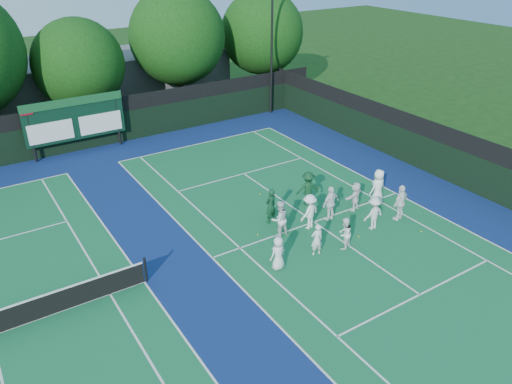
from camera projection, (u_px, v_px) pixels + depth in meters
ground at (328, 231)px, 22.94m from camera, size 120.00×120.00×0.00m
court_apron at (201, 262)px, 20.80m from camera, size 34.00×32.00×0.01m
near_court at (314, 222)px, 23.68m from camera, size 11.05×23.85×0.01m
back_fence at (91, 127)px, 31.39m from camera, size 34.00×0.08×3.00m
divider_fence_right at (444, 156)px, 27.38m from camera, size 0.08×32.00×3.00m
scoreboard at (75, 119)px, 30.22m from camera, size 6.00×0.21×3.55m
clubhouse at (111, 80)px, 39.00m from camera, size 18.00×6.00×4.00m
light_pole_right at (272, 27)px, 35.38m from camera, size 1.20×0.30×10.12m
tree_c at (81, 66)px, 33.07m from camera, size 5.99×5.99×7.55m
tree_d at (179, 39)px, 36.02m from camera, size 6.89×6.89×9.10m
tree_e at (263, 34)px, 39.71m from camera, size 6.53×6.53×8.52m
tennis_ball_0 at (258, 235)px, 22.63m from camera, size 0.07×0.07×0.07m
tennis_ball_1 at (318, 187)px, 26.85m from camera, size 0.07×0.07×0.07m
tennis_ball_2 at (421, 231)px, 22.87m from camera, size 0.07×0.07×0.07m
tennis_ball_3 at (218, 263)px, 20.69m from camera, size 0.07×0.07×0.07m
tennis_ball_4 at (260, 194)px, 26.15m from camera, size 0.07×0.07×0.07m
tennis_ball_5 at (359, 237)px, 22.49m from camera, size 0.07×0.07×0.07m
player_front_0 at (278, 253)px, 20.08m from camera, size 0.77×0.55×1.47m
player_front_1 at (317, 240)px, 20.97m from camera, size 0.59×0.43×1.48m
player_front_2 at (345, 233)px, 21.40m from camera, size 0.89×0.81×1.48m
player_front_3 at (374, 213)px, 22.82m from camera, size 1.05×0.62×1.61m
player_front_4 at (401, 203)px, 23.52m from camera, size 1.12×0.61×1.81m
player_back_0 at (279, 219)px, 22.22m from camera, size 0.86×0.67×1.75m
player_back_1 at (309, 212)px, 22.85m from camera, size 1.23×0.89×1.71m
player_back_2 at (331, 203)px, 23.51m from camera, size 1.07×0.54×1.76m
player_back_3 at (355, 196)px, 24.44m from camera, size 1.44×0.86×1.48m
player_back_4 at (378, 187)px, 24.92m from camera, size 0.96×0.68×1.86m
coach_left at (271, 206)px, 23.28m from camera, size 0.70×0.53×1.75m
coach_right at (308, 188)px, 24.87m from camera, size 1.30×1.02×1.77m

